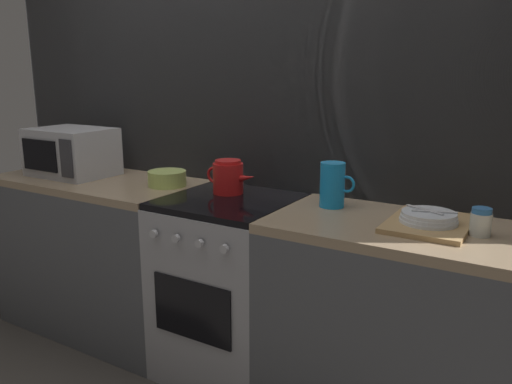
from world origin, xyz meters
TOP-DOWN VIEW (x-y plane):
  - ground_plane at (0.00, 0.00)m, footprint 8.00×8.00m
  - back_wall at (0.00, 0.32)m, footprint 3.60×0.05m
  - counter_left at (-0.90, 0.00)m, footprint 1.20×0.60m
  - stove_unit at (-0.00, -0.00)m, footprint 0.60×0.63m
  - counter_right at (0.90, 0.00)m, footprint 1.20×0.60m
  - microwave at (-1.09, -0.00)m, footprint 0.46×0.35m
  - kettle at (-0.06, 0.09)m, footprint 0.28×0.15m
  - mixing_bowl at (-0.43, 0.06)m, footprint 0.20×0.20m
  - pitcher at (0.48, 0.11)m, footprint 0.16×0.11m
  - dish_pile at (0.92, 0.03)m, footprint 0.30×0.40m
  - spice_jar at (1.11, 0.02)m, footprint 0.08×0.08m

SIDE VIEW (x-z plane):
  - ground_plane at x=0.00m, z-range 0.00..0.00m
  - stove_unit at x=0.00m, z-range 0.00..0.90m
  - counter_left at x=-0.90m, z-range 0.00..0.90m
  - counter_right at x=0.90m, z-range 0.00..0.90m
  - dish_pile at x=0.92m, z-range 0.89..0.96m
  - mixing_bowl at x=-0.43m, z-range 0.90..0.98m
  - spice_jar at x=1.11m, z-range 0.90..1.00m
  - kettle at x=-0.06m, z-range 0.90..1.06m
  - pitcher at x=0.48m, z-range 0.90..1.10m
  - microwave at x=-1.09m, z-range 0.90..1.17m
  - back_wall at x=0.00m, z-range 0.00..2.40m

